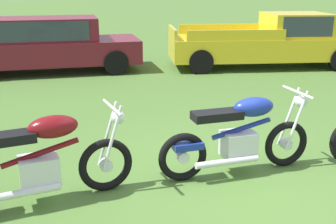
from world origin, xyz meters
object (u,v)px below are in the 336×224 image
Objects in this scene: motorcycle_blue at (239,136)px; car_burgundy at (43,41)px; motorcycle_maroon at (39,162)px; pickup_truck_yellow at (273,40)px.

car_burgundy reaches higher than motorcycle_blue.
motorcycle_maroon is 1.03× the size of motorcycle_blue.
car_burgundy is 6.29m from pickup_truck_yellow.
pickup_truck_yellow is (5.62, 6.81, 0.27)m from motorcycle_maroon.
motorcycle_blue is (2.33, 0.34, -0.00)m from motorcycle_maroon.
pickup_truck_yellow is (3.29, 6.46, 0.27)m from motorcycle_blue.
motorcycle_blue is 0.38× the size of pickup_truck_yellow.
car_burgundy is at bearing -178.36° from pickup_truck_yellow.
car_burgundy is (-0.66, 7.17, 0.35)m from motorcycle_maroon.
pickup_truck_yellow reaches higher than motorcycle_blue.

